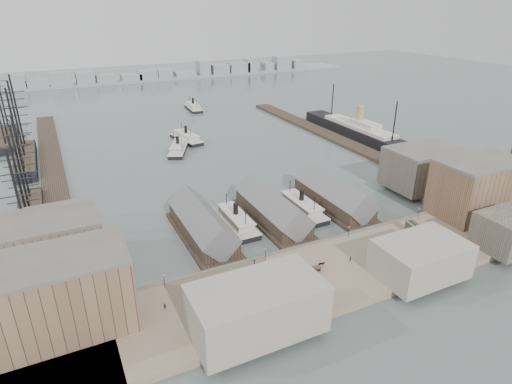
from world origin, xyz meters
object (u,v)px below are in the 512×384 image
tram (418,232)px  horse_cart_left (212,284)px  ferry_docked_west (236,220)px  horse_cart_center (320,266)px  horse_cart_right (385,261)px  ocean_steamer (359,131)px

tram → horse_cart_left: 68.57m
tram → ferry_docked_west: bearing=152.1°
ferry_docked_west → horse_cart_center: size_ratio=5.24×
horse_cart_right → ferry_docked_west: bearing=17.8°
horse_cart_left → horse_cart_center: bearing=-84.6°
horse_cart_right → horse_cart_left: bearing=61.0°
ferry_docked_west → horse_cart_left: size_ratio=5.30×
ocean_steamer → horse_cart_left: size_ratio=19.08×
tram → horse_cart_center: size_ratio=2.26×
ocean_steamer → horse_cart_right: bearing=-125.2°
ocean_steamer → horse_cart_right: ocean_steamer is taller
horse_cart_right → horse_cart_center: bearing=55.7°
ferry_docked_west → ocean_steamer: (105.00, 65.76, 1.81)m
ocean_steamer → horse_cart_center: size_ratio=18.87×
horse_cart_left → horse_cart_right: bearing=-87.9°
ferry_docked_west → horse_cart_center: 38.14m
ocean_steamer → horse_cart_left: ocean_steamer is taller
horse_cart_center → ferry_docked_west: bearing=39.0°
horse_cart_right → tram: bearing=-85.9°
horse_cart_left → ocean_steamer: bearing=-36.8°
ocean_steamer → horse_cart_center: 139.76m
ocean_steamer → horse_cart_center: (-94.96, -102.55, -1.15)m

